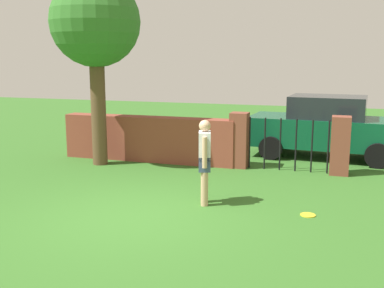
{
  "coord_description": "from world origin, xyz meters",
  "views": [
    {
      "loc": [
        3.37,
        -7.12,
        2.77
      ],
      "look_at": [
        0.5,
        1.89,
        1.0
      ],
      "focal_mm": 43.57,
      "sensor_mm": 36.0,
      "label": 1
    }
  ],
  "objects_px": {
    "tree": "(95,25)",
    "car": "(327,127)",
    "person": "(205,158)",
    "frisbee_yellow": "(308,215)"
  },
  "relations": [
    {
      "from": "tree",
      "to": "car",
      "type": "xyz_separation_m",
      "value": [
        5.61,
        2.67,
        -2.7
      ]
    },
    {
      "from": "tree",
      "to": "person",
      "type": "height_order",
      "value": "tree"
    },
    {
      "from": "person",
      "to": "frisbee_yellow",
      "type": "distance_m",
      "value": 2.14
    },
    {
      "from": "person",
      "to": "frisbee_yellow",
      "type": "bearing_deg",
      "value": -108.64
    },
    {
      "from": "car",
      "to": "tree",
      "type": "bearing_deg",
      "value": -150.41
    },
    {
      "from": "car",
      "to": "person",
      "type": "bearing_deg",
      "value": -107.83
    },
    {
      "from": "person",
      "to": "frisbee_yellow",
      "type": "relative_size",
      "value": 6.0
    },
    {
      "from": "car",
      "to": "frisbee_yellow",
      "type": "distance_m",
      "value": 5.25
    },
    {
      "from": "person",
      "to": "car",
      "type": "height_order",
      "value": "car"
    },
    {
      "from": "tree",
      "to": "frisbee_yellow",
      "type": "distance_m",
      "value": 7.01
    }
  ]
}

